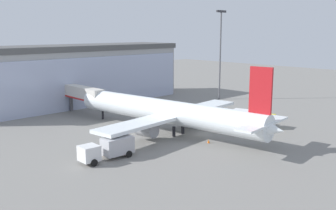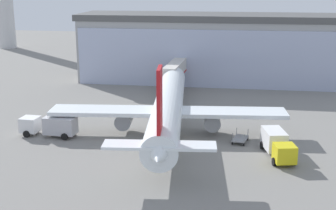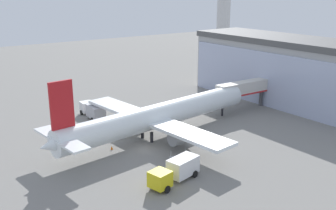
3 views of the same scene
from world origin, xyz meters
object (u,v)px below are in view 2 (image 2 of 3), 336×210
at_px(catering_truck, 50,125).
at_px(safety_cone_wingtip, 57,131).
at_px(safety_cone_nose, 159,152).
at_px(airplane, 168,107).
at_px(jet_bridge, 176,70).
at_px(fuel_truck, 277,144).
at_px(baggage_cart, 240,139).

relative_size(catering_truck, safety_cone_wingtip, 13.38).
bearing_deg(safety_cone_nose, airplane, 93.00).
xyz_separation_m(jet_bridge, safety_cone_nose, (3.01, -30.05, -3.91)).
relative_size(fuel_truck, safety_cone_wingtip, 13.84).
distance_m(fuel_truck, safety_cone_wingtip, 28.27).
bearing_deg(safety_cone_wingtip, fuel_truck, -6.56).
xyz_separation_m(airplane, fuel_truck, (13.80, -6.42, -1.97)).
distance_m(catering_truck, fuel_truck, 28.41).
bearing_deg(baggage_cart, safety_cone_nose, -47.16).
xyz_separation_m(jet_bridge, fuel_truck, (16.37, -28.14, -2.72)).
xyz_separation_m(catering_truck, baggage_cart, (24.10, 1.90, -0.97)).
bearing_deg(fuel_truck, safety_cone_wingtip, -110.17).
bearing_deg(airplane, safety_cone_nose, 175.66).
height_order(airplane, catering_truck, airplane).
bearing_deg(safety_cone_wingtip, baggage_cart, 1.55).
distance_m(catering_truck, baggage_cart, 24.19).
height_order(fuel_truck, safety_cone_wingtip, fuel_truck).
bearing_deg(catering_truck, jet_bridge, -112.96).
bearing_deg(safety_cone_nose, baggage_cart, 32.38).
height_order(jet_bridge, fuel_truck, jet_bridge).
distance_m(airplane, baggage_cart, 10.31).
bearing_deg(safety_cone_nose, catering_truck, 165.48).
xyz_separation_m(airplane, safety_cone_wingtip, (-14.27, -3.19, -3.16)).
height_order(catering_truck, safety_cone_nose, catering_truck).
distance_m(jet_bridge, catering_truck, 28.91).
bearing_deg(safety_cone_wingtip, jet_bridge, 64.87).
relative_size(airplane, fuel_truck, 5.24).
bearing_deg(catering_truck, safety_cone_wingtip, -101.07).
bearing_deg(baggage_cart, catering_truck, -75.04).
bearing_deg(safety_cone_nose, safety_cone_wingtip, 160.76).
bearing_deg(safety_cone_wingtip, catering_truck, -102.70).
height_order(jet_bridge, airplane, airplane).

